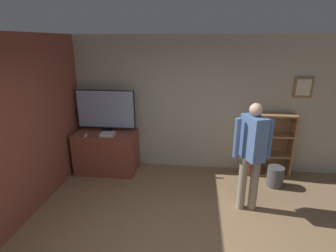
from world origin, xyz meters
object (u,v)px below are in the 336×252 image
(game_console, at_px, (108,134))
(person, at_px, (252,149))
(television, at_px, (106,110))
(waste_bin, at_px, (275,177))
(bookshelf, at_px, (265,145))

(game_console, bearing_deg, person, -17.77)
(television, distance_m, game_console, 0.51)
(person, bearing_deg, television, -135.65)
(game_console, height_order, waste_bin, game_console)
(game_console, relative_size, person, 0.15)
(game_console, xyz_separation_m, waste_bin, (3.17, -0.05, -0.68))
(television, distance_m, waste_bin, 3.47)
(game_console, relative_size, waste_bin, 0.68)
(bookshelf, bearing_deg, television, -177.83)
(bookshelf, xyz_separation_m, person, (-0.52, -1.23, 0.41))
(television, height_order, person, person)
(game_console, bearing_deg, waste_bin, -0.88)
(television, bearing_deg, game_console, -69.76)
(person, xyz_separation_m, waste_bin, (0.64, 0.76, -0.84))
(television, bearing_deg, person, -22.80)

